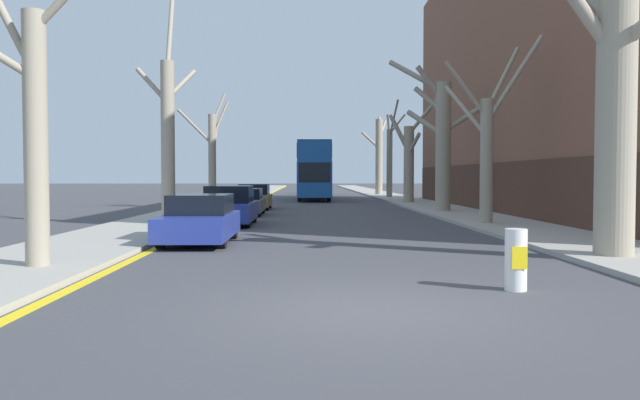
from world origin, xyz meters
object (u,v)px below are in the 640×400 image
street_tree_left_2 (212,154)px  street_tree_right_3 (409,157)px  street_tree_right_2 (441,138)px  street_tree_left_0 (34,117)px  parked_car_3 (254,197)px  street_tree_right_0 (616,103)px  parked_car_0 (200,220)px  parked_car_2 (245,202)px  street_tree_right_4 (390,158)px  street_tree_left_1 (168,133)px  street_tree_right_1 (487,144)px  traffic_bollard (516,260)px  parked_car_1 (229,207)px  street_tree_right_5 (379,154)px  double_decker_bus (314,168)px

street_tree_left_2 → street_tree_right_3: bearing=27.1°
street_tree_right_2 → street_tree_left_0: bearing=-121.8°
street_tree_left_2 → parked_car_3: street_tree_left_2 is taller
street_tree_right_0 → street_tree_right_3: bearing=89.7°
parked_car_0 → parked_car_2: parked_car_0 is taller
street_tree_left_0 → parked_car_3: (2.28, 22.87, -2.31)m
street_tree_right_3 → street_tree_right_4: bearing=90.3°
street_tree_left_1 → street_tree_right_3: 22.13m
street_tree_left_1 → parked_car_3: street_tree_left_1 is taller
street_tree_right_1 → traffic_bollard: street_tree_right_1 is taller
parked_car_0 → parked_car_1: size_ratio=1.00×
street_tree_left_0 → parked_car_0: size_ratio=1.67×
street_tree_right_3 → parked_car_1: street_tree_right_3 is taller
street_tree_right_4 → traffic_bollard: bearing=-94.8°
parked_car_0 → street_tree_right_1: bearing=31.9°
street_tree_right_1 → parked_car_2: street_tree_right_1 is taller
street_tree_left_1 → street_tree_left_2: (-0.24, 12.29, -0.34)m
street_tree_right_5 → parked_car_0: 44.20m
street_tree_right_2 → street_tree_right_3: (0.04, 10.23, -0.70)m
street_tree_left_1 → parked_car_2: bearing=71.0°
street_tree_right_5 → parked_car_2: street_tree_right_5 is taller
street_tree_left_0 → parked_car_1: size_ratio=1.67×
street_tree_right_0 → street_tree_right_2: (0.10, 18.13, 0.37)m
street_tree_right_1 → parked_car_1: bearing=177.7°
street_tree_right_5 → street_tree_left_2: bearing=-116.6°
street_tree_left_1 → parked_car_3: bearing=79.4°
street_tree_right_2 → parked_car_0: size_ratio=1.94×
street_tree_right_0 → double_decker_bus: (-6.22, 35.43, -0.94)m
street_tree_left_1 → street_tree_right_3: street_tree_left_1 is taller
street_tree_left_1 → parked_car_0: bearing=-70.0°
parked_car_0 → street_tree_left_1: bearing=110.0°
street_tree_right_3 → traffic_bollard: street_tree_right_3 is taller
parked_car_0 → street_tree_right_0: bearing=-21.2°
street_tree_right_3 → street_tree_right_5: size_ratio=0.96×
street_tree_right_3 → street_tree_right_2: bearing=-90.2°
street_tree_right_1 → street_tree_right_3: 18.54m
street_tree_right_1 → street_tree_right_4: size_ratio=0.88×
street_tree_left_1 → street_tree_right_4: 30.43m
street_tree_right_1 → traffic_bollard: (-3.40, -13.37, -2.57)m
street_tree_left_2 → street_tree_right_3: street_tree_right_3 is taller
street_tree_left_1 → double_decker_bus: (5.68, 25.64, -0.97)m
parked_car_2 → parked_car_0: bearing=-90.0°
parked_car_2 → parked_car_3: parked_car_3 is taller
street_tree_left_0 → street_tree_right_0: size_ratio=1.04×
street_tree_right_5 → street_tree_right_3: bearing=-90.2°
street_tree_right_1 → double_decker_bus: (-6.26, 25.61, -0.57)m
parked_car_0 → parked_car_1: (0.00, 6.44, 0.06)m
street_tree_left_0 → parked_car_2: bearing=82.6°
double_decker_bus → parked_car_2: double_decker_bus is taller
street_tree_left_2 → traffic_bollard: bearing=-71.1°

